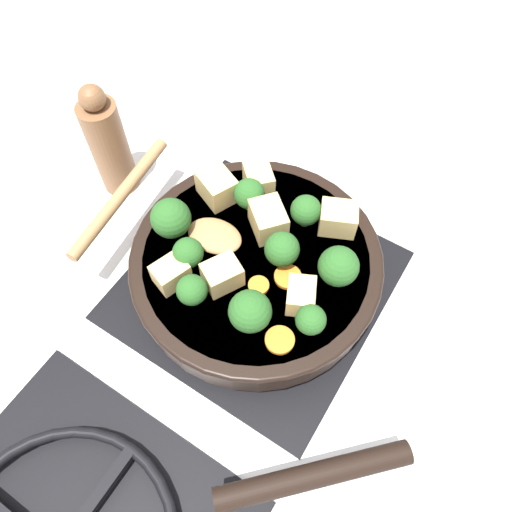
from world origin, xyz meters
name	(u,v)px	position (x,y,z in m)	size (l,w,h in m)	color
ground_plane	(256,285)	(0.00, 0.00, 0.00)	(2.40, 2.40, 0.00)	white
front_burner_grate	(256,281)	(0.00, 0.00, 0.01)	(0.31, 0.31, 0.03)	black
skillet_pan	(257,267)	(0.00, 0.00, 0.05)	(0.40, 0.40, 0.05)	black
wooden_spoon	(163,214)	(0.13, 0.01, 0.08)	(0.19, 0.20, 0.02)	#A87A4C
tofu_cube_center_large	(338,218)	(-0.06, -0.09, 0.09)	(0.04, 0.03, 0.03)	#DBB770
tofu_cube_near_handle	(301,296)	(-0.07, 0.02, 0.09)	(0.04, 0.03, 0.03)	#DBB770
tofu_cube_east_chunk	(222,275)	(0.01, 0.05, 0.09)	(0.04, 0.03, 0.03)	#DBB770
tofu_cube_west_chunk	(268,220)	(0.01, -0.04, 0.09)	(0.05, 0.04, 0.04)	#DBB770
tofu_cube_back_piece	(259,180)	(0.05, -0.09, 0.09)	(0.04, 0.03, 0.03)	#DBB770
tofu_cube_front_piece	(217,187)	(0.09, -0.05, 0.09)	(0.05, 0.04, 0.04)	#DBB770
tofu_cube_mid_small	(171,274)	(0.06, 0.08, 0.09)	(0.04, 0.03, 0.03)	#DBB770
broccoli_floret_near_spoon	(311,320)	(-0.10, 0.05, 0.10)	(0.03, 0.03, 0.04)	#709956
broccoli_floret_center_top	(282,249)	(-0.03, -0.01, 0.10)	(0.04, 0.04, 0.05)	#709956
broccoli_floret_east_rim	(306,211)	(-0.02, -0.07, 0.10)	(0.04, 0.04, 0.04)	#709956
broccoli_floret_west_rim	(192,290)	(0.03, 0.09, 0.10)	(0.03, 0.03, 0.04)	#709956
broccoli_floret_north_edge	(249,194)	(0.05, -0.06, 0.10)	(0.04, 0.04, 0.05)	#709956
broccoli_floret_south_cluster	(250,311)	(-0.04, 0.07, 0.10)	(0.05, 0.05, 0.05)	#709956
broccoli_floret_mid_floret	(188,253)	(0.06, 0.05, 0.10)	(0.04, 0.04, 0.04)	#709956
broccoli_floret_small_inner	(171,218)	(0.10, 0.03, 0.10)	(0.05, 0.05, 0.05)	#709956
broccoli_floret_tall_stem	(338,266)	(-0.09, -0.02, 0.10)	(0.05, 0.05, 0.05)	#709956
carrot_slice_orange_thin	(259,286)	(-0.02, 0.03, 0.08)	(0.02, 0.02, 0.01)	orange
carrot_slice_near_center	(288,277)	(-0.05, 0.01, 0.08)	(0.03, 0.03, 0.01)	orange
carrot_slice_edge_slice	(280,340)	(-0.08, 0.08, 0.08)	(0.03, 0.03, 0.01)	orange
pepper_mill	(108,144)	(0.26, -0.04, 0.08)	(0.05, 0.05, 0.18)	brown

